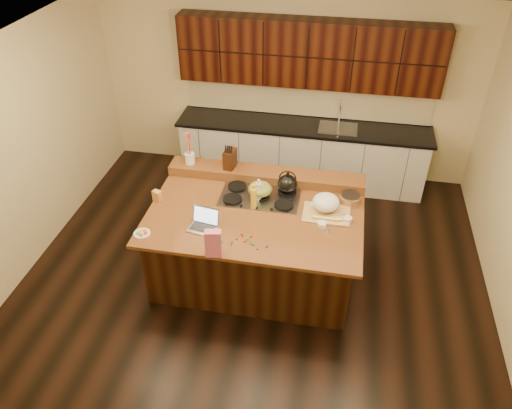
# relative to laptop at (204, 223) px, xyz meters

# --- Properties ---
(room) EXTENTS (5.52, 5.02, 2.72)m
(room) POSITION_rel_laptop_xyz_m (0.49, 0.34, 0.37)
(room) COLOR black
(room) RESTS_ON ground
(island) EXTENTS (2.40, 1.60, 0.92)m
(island) POSITION_rel_laptop_xyz_m (0.49, 0.34, -0.51)
(island) COLOR black
(island) RESTS_ON ground
(back_ledge) EXTENTS (2.40, 0.30, 0.12)m
(back_ledge) POSITION_rel_laptop_xyz_m (0.49, 1.04, 0.00)
(back_ledge) COLOR black
(back_ledge) RESTS_ON island
(cooktop) EXTENTS (0.92, 0.52, 0.05)m
(cooktop) POSITION_rel_laptop_xyz_m (0.49, 0.64, -0.04)
(cooktop) COLOR gray
(cooktop) RESTS_ON island
(back_counter) EXTENTS (3.70, 0.66, 2.40)m
(back_counter) POSITION_rel_laptop_xyz_m (0.79, 2.57, 0.01)
(back_counter) COLOR silver
(back_counter) RESTS_ON ground
(kettle) EXTENTS (0.28, 0.28, 0.21)m
(kettle) POSITION_rel_laptop_xyz_m (0.79, 0.77, 0.09)
(kettle) COLOR black
(kettle) RESTS_ON cooktop
(green_bowl) EXTENTS (0.29, 0.29, 0.15)m
(green_bowl) POSITION_rel_laptop_xyz_m (0.49, 0.64, 0.06)
(green_bowl) COLOR olive
(green_bowl) RESTS_ON cooktop
(laptop) EXTENTS (0.34, 0.29, 0.21)m
(laptop) POSITION_rel_laptop_xyz_m (0.00, 0.00, 0.00)
(laptop) COLOR #B7B7BC
(laptop) RESTS_ON island
(oil_bottle) EXTENTS (0.07, 0.07, 0.27)m
(oil_bottle) POSITION_rel_laptop_xyz_m (0.46, 0.42, 0.08)
(oil_bottle) COLOR gold
(oil_bottle) RESTS_ON island
(vinegar_bottle) EXTENTS (0.07, 0.07, 0.25)m
(vinegar_bottle) POSITION_rel_laptop_xyz_m (0.49, 0.57, 0.07)
(vinegar_bottle) COLOR silver
(vinegar_bottle) RESTS_ON island
(wooden_tray) EXTENTS (0.52, 0.42, 0.21)m
(wooden_tray) POSITION_rel_laptop_xyz_m (1.26, 0.51, 0.04)
(wooden_tray) COLOR tan
(wooden_tray) RESTS_ON island
(ramekin_a) EXTENTS (0.13, 0.13, 0.04)m
(ramekin_a) POSITION_rel_laptop_xyz_m (1.51, 0.39, -0.03)
(ramekin_a) COLOR white
(ramekin_a) RESTS_ON island
(ramekin_b) EXTENTS (0.12, 0.12, 0.04)m
(ramekin_b) POSITION_rel_laptop_xyz_m (1.25, 0.25, -0.03)
(ramekin_b) COLOR white
(ramekin_b) RESTS_ON island
(ramekin_c) EXTENTS (0.13, 0.13, 0.04)m
(ramekin_c) POSITION_rel_laptop_xyz_m (1.13, 0.58, -0.03)
(ramekin_c) COLOR white
(ramekin_c) RESTS_ON island
(strainer_bowl) EXTENTS (0.30, 0.30, 0.09)m
(strainer_bowl) POSITION_rel_laptop_xyz_m (1.52, 0.74, -0.01)
(strainer_bowl) COLOR #996B3F
(strainer_bowl) RESTS_ON island
(kitchen_timer) EXTENTS (0.10, 0.10, 0.07)m
(kitchen_timer) POSITION_rel_laptop_xyz_m (1.31, 0.16, -0.02)
(kitchen_timer) COLOR silver
(kitchen_timer) RESTS_ON island
(pink_bag) EXTENTS (0.17, 0.11, 0.30)m
(pink_bag) POSITION_rel_laptop_xyz_m (0.22, -0.42, 0.09)
(pink_bag) COLOR pink
(pink_bag) RESTS_ON island
(candy_plate) EXTENTS (0.21, 0.21, 0.01)m
(candy_plate) POSITION_rel_laptop_xyz_m (-0.62, -0.24, -0.05)
(candy_plate) COLOR white
(candy_plate) RESTS_ON island
(package_box) EXTENTS (0.11, 0.10, 0.14)m
(package_box) POSITION_rel_laptop_xyz_m (-0.66, 0.36, 0.01)
(package_box) COLOR #C78B46
(package_box) RESTS_ON island
(utensil_crock) EXTENTS (0.13, 0.13, 0.14)m
(utensil_crock) POSITION_rel_laptop_xyz_m (-0.46, 1.04, 0.13)
(utensil_crock) COLOR white
(utensil_crock) RESTS_ON back_ledge
(knife_block) EXTENTS (0.14, 0.21, 0.24)m
(knife_block) POSITION_rel_laptop_xyz_m (0.05, 1.04, 0.18)
(knife_block) COLOR black
(knife_block) RESTS_ON back_ledge
(gumdrop_0) EXTENTS (0.02, 0.02, 0.02)m
(gumdrop_0) POSITION_rel_laptop_xyz_m (0.63, -0.26, -0.05)
(gumdrop_0) COLOR red
(gumdrop_0) RESTS_ON island
(gumdrop_1) EXTENTS (0.02, 0.02, 0.02)m
(gumdrop_1) POSITION_rel_laptop_xyz_m (0.55, -0.19, -0.05)
(gumdrop_1) COLOR #198C26
(gumdrop_1) RESTS_ON island
(gumdrop_2) EXTENTS (0.02, 0.02, 0.02)m
(gumdrop_2) POSITION_rel_laptop_xyz_m (0.72, -0.20, -0.05)
(gumdrop_2) COLOR red
(gumdrop_2) RESTS_ON island
(gumdrop_3) EXTENTS (0.02, 0.02, 0.02)m
(gumdrop_3) POSITION_rel_laptop_xyz_m (0.35, -0.24, -0.05)
(gumdrop_3) COLOR #198C26
(gumdrop_3) RESTS_ON island
(gumdrop_4) EXTENTS (0.02, 0.02, 0.02)m
(gumdrop_4) POSITION_rel_laptop_xyz_m (0.53, -0.08, -0.05)
(gumdrop_4) COLOR red
(gumdrop_4) RESTS_ON island
(gumdrop_5) EXTENTS (0.02, 0.02, 0.02)m
(gumdrop_5) POSITION_rel_laptop_xyz_m (0.50, -0.13, -0.05)
(gumdrop_5) COLOR #198C26
(gumdrop_5) RESTS_ON island
(gumdrop_6) EXTENTS (0.02, 0.02, 0.02)m
(gumdrop_6) POSITION_rel_laptop_xyz_m (0.48, -0.17, -0.05)
(gumdrop_6) COLOR red
(gumdrop_6) RESTS_ON island
(gumdrop_7) EXTENTS (0.02, 0.02, 0.02)m
(gumdrop_7) POSITION_rel_laptop_xyz_m (0.58, -0.20, -0.05)
(gumdrop_7) COLOR #198C26
(gumdrop_7) RESTS_ON island
(gumdrop_8) EXTENTS (0.02, 0.02, 0.02)m
(gumdrop_8) POSITION_rel_laptop_xyz_m (0.44, -0.09, -0.05)
(gumdrop_8) COLOR red
(gumdrop_8) RESTS_ON island
(gumdrop_9) EXTENTS (0.02, 0.02, 0.02)m
(gumdrop_9) POSITION_rel_laptop_xyz_m (0.71, -0.20, -0.05)
(gumdrop_9) COLOR #198C26
(gumdrop_9) RESTS_ON island
(gumdrop_10) EXTENTS (0.02, 0.02, 0.02)m
(gumdrop_10) POSITION_rel_laptop_xyz_m (0.35, -0.20, -0.05)
(gumdrop_10) COLOR red
(gumdrop_10) RESTS_ON island
(gumdrop_11) EXTENTS (0.02, 0.02, 0.02)m
(gumdrop_11) POSITION_rel_laptop_xyz_m (0.24, -0.18, -0.05)
(gumdrop_11) COLOR #198C26
(gumdrop_11) RESTS_ON island
(gumdrop_12) EXTENTS (0.02, 0.02, 0.02)m
(gumdrop_12) POSITION_rel_laptop_xyz_m (0.39, -0.15, -0.05)
(gumdrop_12) COLOR red
(gumdrop_12) RESTS_ON island
(gumdrop_13) EXTENTS (0.02, 0.02, 0.02)m
(gumdrop_13) POSITION_rel_laptop_xyz_m (0.26, -0.21, -0.05)
(gumdrop_13) COLOR #198C26
(gumdrop_13) RESTS_ON island
(gumdrop_14) EXTENTS (0.02, 0.02, 0.02)m
(gumdrop_14) POSITION_rel_laptop_xyz_m (0.42, -0.06, -0.05)
(gumdrop_14) COLOR red
(gumdrop_14) RESTS_ON island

